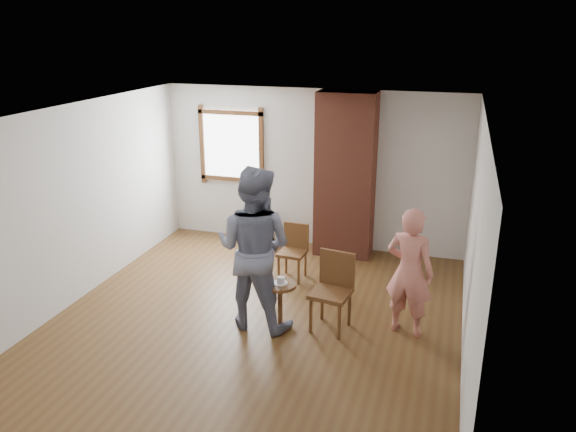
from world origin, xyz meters
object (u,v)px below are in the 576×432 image
object	(u,v)px
stoneware_crock	(262,232)
man	(254,248)
side_table	(280,298)
dining_chair_left	(294,248)
dining_chair_right	(333,287)
person_pink	(410,272)

from	to	relation	value
stoneware_crock	man	world-z (taller)	man
side_table	man	distance (m)	0.69
dining_chair_left	dining_chair_right	bearing A→B (deg)	-51.37
dining_chair_right	person_pink	xyz separation A→B (m)	(0.88, 0.13, 0.26)
person_pink	stoneware_crock	bearing A→B (deg)	-24.73
man	person_pink	size ratio (longest dim) A/B	1.28
dining_chair_left	dining_chair_right	size ratio (longest dim) A/B	0.85
stoneware_crock	person_pink	size ratio (longest dim) A/B	0.32
person_pink	man	bearing A→B (deg)	25.19
stoneware_crock	side_table	distance (m)	2.72
dining_chair_right	man	xyz separation A→B (m)	(-0.93, -0.22, 0.47)
side_table	person_pink	distance (m)	1.57
stoneware_crock	man	size ratio (longest dim) A/B	0.25
dining_chair_right	side_table	size ratio (longest dim) A/B	1.59
person_pink	side_table	bearing A→B (deg)	27.75
dining_chair_right	person_pink	bearing A→B (deg)	16.49
stoneware_crock	dining_chair_right	xyz separation A→B (m)	(1.72, -2.25, 0.29)
side_table	man	xyz separation A→B (m)	(-0.33, 0.01, 0.61)
side_table	man	bearing A→B (deg)	178.67
dining_chair_left	person_pink	size ratio (longest dim) A/B	0.51
person_pink	dining_chair_left	bearing A→B (deg)	-17.89
dining_chair_left	person_pink	world-z (taller)	person_pink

